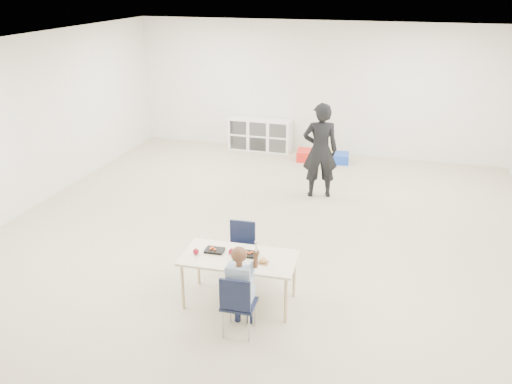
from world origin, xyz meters
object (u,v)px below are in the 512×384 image
(child, at_px, (239,286))
(adult, at_px, (320,150))
(chair_near, at_px, (239,303))
(cubby_shelf, at_px, (260,135))
(table, at_px, (239,279))

(child, distance_m, adult, 4.18)
(chair_near, xyz_separation_m, cubby_shelf, (-1.61, 6.49, -0.02))
(chair_near, bearing_deg, table, 105.14)
(chair_near, xyz_separation_m, adult, (0.13, 4.17, 0.47))
(chair_near, relative_size, child, 0.63)
(adult, bearing_deg, table, 69.30)
(table, bearing_deg, cubby_shelf, 101.10)
(table, relative_size, chair_near, 1.86)
(child, height_order, cubby_shelf, child)
(chair_near, relative_size, cubby_shelf, 0.53)
(child, bearing_deg, table, 105.14)
(adult, bearing_deg, chair_near, 72.31)
(table, xyz_separation_m, adult, (0.30, 3.62, 0.53))
(table, relative_size, child, 1.18)
(chair_near, xyz_separation_m, child, (0.00, 0.00, 0.21))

